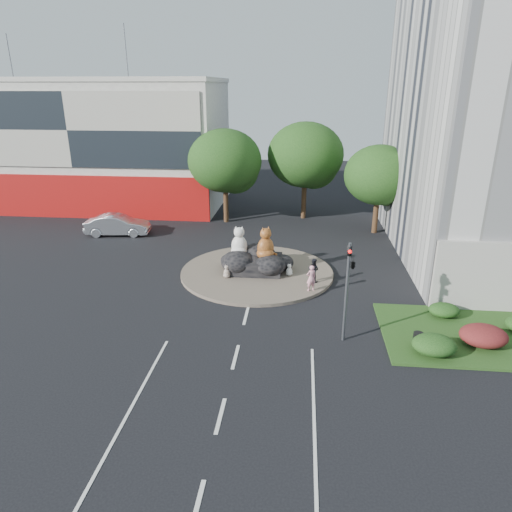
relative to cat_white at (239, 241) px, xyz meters
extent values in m
plane|color=black|center=(1.21, -10.39, -2.11)|extent=(120.00, 120.00, 0.00)
cylinder|color=brown|center=(1.21, -0.39, -2.01)|extent=(10.00, 10.00, 0.20)
cube|color=silver|center=(-16.79, 17.61, 3.89)|extent=(25.00, 12.00, 12.00)
cube|color=#A3100F|center=(-16.79, 11.56, -0.11)|extent=(25.00, 0.30, 4.00)
cube|color=#B2AD9E|center=(-16.79, 11.51, 5.89)|extent=(24.00, 0.15, 6.50)
cube|color=silver|center=(-16.79, 17.61, 10.09)|extent=(25.20, 12.20, 0.40)
cylinder|color=#595B60|center=(-24.79, 17.61, 12.29)|extent=(0.10, 0.10, 4.00)
cylinder|color=#595B60|center=(-13.79, 19.61, 12.79)|extent=(0.10, 0.10, 5.00)
cube|color=#1E4517|center=(13.21, -7.39, -2.05)|extent=(10.00, 6.00, 0.12)
cylinder|color=#382314|center=(-2.79, 11.61, -0.24)|extent=(0.44, 0.44, 3.74)
ellipsoid|color=#153611|center=(-2.79, 11.61, 3.42)|extent=(6.46, 6.46, 5.49)
sphere|color=#153611|center=(-1.99, 12.11, 2.57)|extent=(4.25, 4.25, 4.25)
sphere|color=#153611|center=(-3.49, 11.31, 2.82)|extent=(3.74, 3.74, 3.74)
cylinder|color=#382314|center=(4.21, 13.61, -0.13)|extent=(0.44, 0.44, 3.96)
ellipsoid|color=#153611|center=(4.21, 13.61, 3.74)|extent=(6.84, 6.84, 5.81)
sphere|color=#153611|center=(5.01, 14.11, 2.84)|extent=(4.50, 4.50, 4.50)
sphere|color=#153611|center=(3.51, 13.31, 3.11)|extent=(3.96, 3.96, 3.96)
cylinder|color=#382314|center=(10.21, 9.61, -0.46)|extent=(0.44, 0.44, 3.30)
ellipsoid|color=#153611|center=(10.21, 9.61, 2.77)|extent=(5.70, 5.70, 4.84)
sphere|color=#153611|center=(11.01, 10.11, 2.02)|extent=(3.75, 3.75, 3.75)
sphere|color=#153611|center=(9.51, 9.31, 2.24)|extent=(3.30, 3.30, 3.30)
ellipsoid|color=#153611|center=(10.21, -9.39, -1.54)|extent=(2.00, 1.60, 0.90)
ellipsoid|color=#501518|center=(12.71, -8.39, -1.49)|extent=(2.20, 1.76, 0.99)
ellipsoid|color=#153611|center=(11.71, -5.59, -1.63)|extent=(1.60, 1.28, 0.72)
cylinder|color=#595B60|center=(6.21, -8.39, 0.39)|extent=(0.14, 0.14, 5.00)
imported|color=black|center=(6.21, -8.39, 2.09)|extent=(0.21, 0.26, 1.30)
imported|color=black|center=(6.41, -8.39, 1.89)|extent=(0.26, 1.24, 0.50)
sphere|color=red|center=(6.21, -8.57, 2.54)|extent=(0.18, 0.18, 0.18)
cylinder|color=#595B60|center=(14.21, -2.39, 1.89)|extent=(0.18, 0.18, 8.00)
cylinder|color=#595B60|center=(13.21, -2.39, 5.89)|extent=(2.00, 0.12, 0.12)
cube|color=silver|center=(12.21, -2.39, 5.79)|extent=(0.50, 0.22, 0.12)
imported|color=pink|center=(4.70, -3.17, -1.11)|extent=(0.69, 0.60, 1.60)
imported|color=black|center=(4.86, -1.77, -1.16)|extent=(0.92, 0.87, 1.50)
imported|color=#B9BBC2|center=(-11.10, 6.80, -1.26)|extent=(5.35, 2.36, 1.71)
cylinder|color=black|center=(9.63, -8.77, -1.64)|extent=(0.49, 0.49, 0.69)
camera|label=1|loc=(3.93, -28.12, 9.49)|focal=32.00mm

